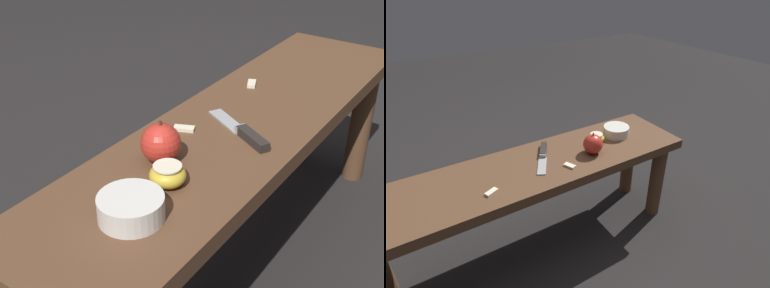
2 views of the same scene
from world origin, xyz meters
The scene contains 8 objects.
ground_plane centered at (0.00, 0.00, 0.00)m, with size 8.00×8.00×0.00m, color black.
wooden_bench centered at (0.00, 0.00, 0.35)m, with size 1.32×0.34×0.44m.
knife centered at (0.07, 0.04, 0.45)m, with size 0.13×0.20×0.02m.
apple_whole centered at (0.26, -0.05, 0.48)m, with size 0.08×0.08×0.09m.
apple_cut centered at (0.32, 0.02, 0.46)m, with size 0.07×0.07×0.04m.
apple_slice_near_knife centered at (-0.18, -0.08, 0.44)m, with size 0.05×0.04×0.01m.
apple_slice_center centered at (0.12, -0.08, 0.44)m, with size 0.04×0.05×0.01m.
bowl centered at (0.43, 0.03, 0.46)m, with size 0.12×0.12×0.04m.
Camera 1 is at (0.98, 0.52, 1.00)m, focal length 50.00 mm.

